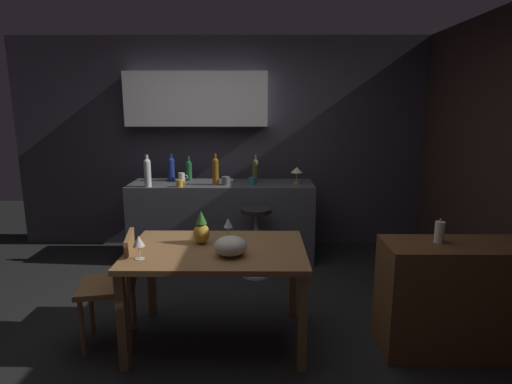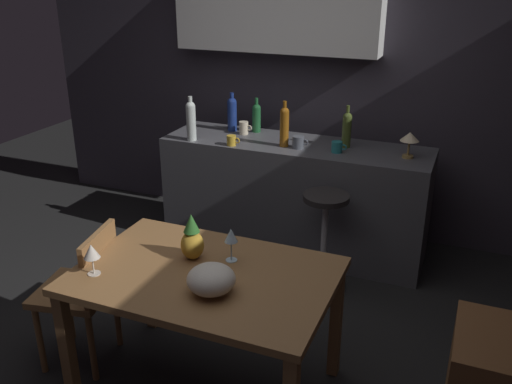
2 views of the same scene
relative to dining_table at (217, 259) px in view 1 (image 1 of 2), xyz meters
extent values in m
plane|color=black|center=(-0.14, 0.24, -0.65)|extent=(9.00, 9.00, 0.00)
cube|color=#38333D|center=(-0.14, 2.34, 0.65)|extent=(5.20, 0.10, 2.60)
cube|color=white|center=(-0.44, 2.22, 1.20)|extent=(1.70, 0.32, 0.64)
cube|color=#33231E|center=(2.41, 0.54, 0.65)|extent=(0.10, 4.40, 2.60)
cube|color=olive|center=(0.00, 0.00, 0.07)|extent=(1.30, 0.87, 0.04)
cube|color=olive|center=(-0.60, 0.39, -0.30)|extent=(0.06, 0.06, 0.70)
cube|color=olive|center=(0.60, 0.39, -0.30)|extent=(0.06, 0.06, 0.70)
cube|color=olive|center=(-0.60, -0.39, -0.30)|extent=(0.06, 0.06, 0.70)
cube|color=olive|center=(0.60, -0.39, -0.30)|extent=(0.06, 0.06, 0.70)
cube|color=#4C4C51|center=(-0.12, 1.78, -0.20)|extent=(2.10, 0.60, 0.90)
cube|color=brown|center=(1.75, -0.12, -0.24)|extent=(1.10, 0.44, 0.82)
cube|color=olive|center=(-0.82, -0.05, -0.19)|extent=(0.47, 0.47, 0.04)
cube|color=olive|center=(-0.64, -0.02, 0.00)|extent=(0.10, 0.38, 0.39)
cylinder|color=olive|center=(-0.95, -0.24, -0.43)|extent=(0.04, 0.04, 0.44)
cylinder|color=olive|center=(-1.00, 0.08, -0.43)|extent=(0.04, 0.04, 0.44)
cylinder|color=olive|center=(-0.63, -0.18, -0.43)|extent=(0.04, 0.04, 0.44)
cylinder|color=olive|center=(-0.69, 0.14, -0.43)|extent=(0.04, 0.04, 0.44)
cylinder|color=#262323|center=(0.29, 1.26, 0.06)|extent=(0.32, 0.32, 0.04)
cylinder|color=silver|center=(0.29, 1.26, -0.30)|extent=(0.04, 0.04, 0.69)
cylinder|color=silver|center=(0.29, 1.26, -0.64)|extent=(0.34, 0.34, 0.03)
cylinder|color=silver|center=(-0.51, -0.22, 0.09)|extent=(0.07, 0.07, 0.00)
cylinder|color=silver|center=(-0.51, -0.22, 0.14)|extent=(0.01, 0.01, 0.09)
cone|color=silver|center=(-0.51, -0.22, 0.22)|extent=(0.08, 0.08, 0.07)
cylinder|color=silver|center=(0.07, 0.16, 0.09)|extent=(0.06, 0.06, 0.00)
cylinder|color=silver|center=(0.07, 0.16, 0.14)|extent=(0.01, 0.01, 0.11)
cone|color=silver|center=(0.07, 0.16, 0.24)|extent=(0.07, 0.07, 0.07)
ellipsoid|color=gold|center=(-0.13, 0.11, 0.17)|extent=(0.12, 0.12, 0.16)
cone|color=#2D6B28|center=(-0.13, 0.11, 0.29)|extent=(0.09, 0.09, 0.10)
ellipsoid|color=beige|center=(0.11, -0.15, 0.16)|extent=(0.23, 0.23, 0.14)
cylinder|color=#475623|center=(0.27, 1.83, 0.36)|extent=(0.07, 0.07, 0.23)
sphere|color=#475623|center=(0.27, 1.83, 0.48)|extent=(0.07, 0.07, 0.07)
cylinder|color=#475623|center=(0.27, 1.83, 0.54)|extent=(0.02, 0.02, 0.07)
cylinder|color=#8C5114|center=(-0.18, 1.68, 0.38)|extent=(0.07, 0.07, 0.27)
sphere|color=#8C5114|center=(-0.18, 1.68, 0.52)|extent=(0.07, 0.07, 0.07)
cylinder|color=#8C5114|center=(-0.18, 1.68, 0.57)|extent=(0.03, 0.03, 0.06)
cylinder|color=#1E592D|center=(-0.52, 1.97, 0.35)|extent=(0.07, 0.07, 0.20)
sphere|color=#1E592D|center=(-0.52, 1.97, 0.45)|extent=(0.07, 0.07, 0.07)
cylinder|color=#1E592D|center=(-0.52, 1.97, 0.50)|extent=(0.03, 0.03, 0.06)
cylinder|color=navy|center=(-0.72, 1.92, 0.37)|extent=(0.08, 0.08, 0.24)
sphere|color=navy|center=(-0.72, 1.92, 0.49)|extent=(0.08, 0.08, 0.08)
cylinder|color=navy|center=(-0.72, 1.92, 0.54)|extent=(0.03, 0.03, 0.06)
cylinder|color=silver|center=(-0.90, 1.55, 0.38)|extent=(0.08, 0.08, 0.27)
sphere|color=silver|center=(-0.90, 1.55, 0.52)|extent=(0.08, 0.08, 0.08)
cylinder|color=silver|center=(-0.90, 1.55, 0.57)|extent=(0.03, 0.03, 0.06)
cylinder|color=teal|center=(0.24, 1.68, 0.29)|extent=(0.08, 0.08, 0.08)
torus|color=teal|center=(0.29, 1.68, 0.29)|extent=(0.05, 0.01, 0.05)
cylinder|color=#515660|center=(-0.06, 1.67, 0.29)|extent=(0.09, 0.09, 0.09)
torus|color=#515660|center=(0.00, 1.67, 0.30)|extent=(0.05, 0.01, 0.05)
cylinder|color=gold|center=(-0.56, 1.54, 0.29)|extent=(0.07, 0.07, 0.08)
torus|color=gold|center=(-0.51, 1.54, 0.29)|extent=(0.05, 0.01, 0.05)
cylinder|color=beige|center=(-0.59, 1.86, 0.30)|extent=(0.08, 0.08, 0.10)
torus|color=beige|center=(-0.54, 1.86, 0.30)|extent=(0.05, 0.01, 0.05)
cylinder|color=#A58447|center=(0.74, 1.75, 0.26)|extent=(0.08, 0.08, 0.02)
cylinder|color=#A58447|center=(0.74, 1.75, 0.32)|extent=(0.02, 0.02, 0.11)
cone|color=beige|center=(0.74, 1.75, 0.41)|extent=(0.13, 0.13, 0.06)
cylinder|color=white|center=(1.59, -0.09, 0.24)|extent=(0.07, 0.07, 0.15)
ellipsoid|color=yellow|center=(1.59, -0.09, 0.33)|extent=(0.01, 0.01, 0.03)
camera|label=1|loc=(0.31, -2.91, 1.12)|focal=29.10mm
camera|label=2|loc=(1.16, -2.14, 1.52)|focal=38.65mm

